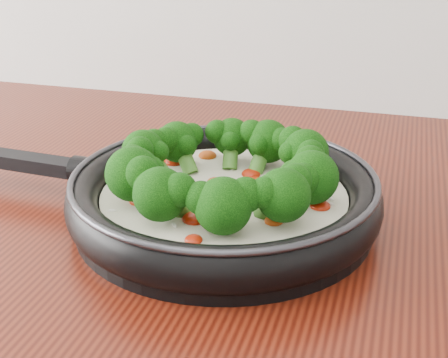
% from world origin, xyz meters
% --- Properties ---
extents(skillet, '(0.52, 0.35, 0.10)m').
position_xyz_m(skillet, '(-0.06, 1.05, 0.94)').
color(skillet, black).
rests_on(skillet, counter).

